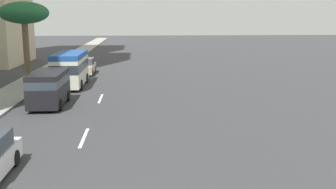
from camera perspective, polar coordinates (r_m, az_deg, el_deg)
name	(u,v)px	position (r m, az deg, el deg)	size (l,w,h in m)	color
ground_plane	(107,84)	(35.01, -8.78, 1.43)	(198.00, 198.00, 0.00)	#38383A
sidewalk_right	(27,85)	(36.12, -19.56, 1.34)	(162.00, 2.95, 0.15)	#9E9B93
lane_stripe_mid	(84,138)	(19.72, -11.94, -6.06)	(3.20, 0.16, 0.01)	silver
lane_stripe_far	(101,99)	(28.91, -9.63, -0.58)	(3.20, 0.16, 0.01)	silver
van_second	(49,86)	(27.09, -16.66, 1.13)	(4.88, 2.07, 2.26)	black
car_third	(85,67)	(41.92, -11.82, 3.93)	(4.51, 1.94, 1.62)	beige
minibus_fourth	(70,68)	(34.48, -13.81, 3.73)	(6.62, 2.37, 2.84)	silver
palm_tree	(24,14)	(36.96, -19.92, 10.75)	(4.20, 4.20, 6.93)	brown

